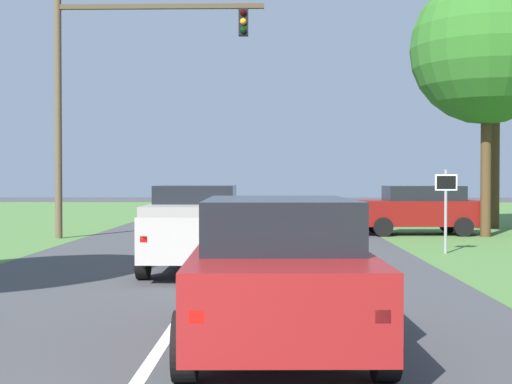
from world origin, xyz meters
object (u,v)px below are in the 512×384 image
at_px(crossing_suv_far, 418,209).
at_px(extra_tree_1, 487,49).
at_px(red_suv_near, 279,268).
at_px(pickup_truck_lead, 197,226).
at_px(traffic_light, 108,76).
at_px(oak_tree_right, 496,45).
at_px(keep_moving_sign, 446,200).

xyz_separation_m(crossing_suv_far, extra_tree_1, (2.15, -0.97, 5.64)).
xyz_separation_m(red_suv_near, extra_tree_1, (7.42, 16.22, 5.62)).
distance_m(red_suv_near, pickup_truck_lead, 7.28).
relative_size(red_suv_near, crossing_suv_far, 1.03).
xyz_separation_m(traffic_light, crossing_suv_far, (10.93, 1.93, -4.59)).
distance_m(pickup_truck_lead, oak_tree_right, 18.37).
relative_size(traffic_light, extra_tree_1, 0.92).
relative_size(pickup_truck_lead, extra_tree_1, 0.55).
bearing_deg(pickup_truck_lead, red_suv_near, -75.99).
bearing_deg(oak_tree_right, keep_moving_sign, -114.27).
height_order(keep_moving_sign, extra_tree_1, extra_tree_1).
bearing_deg(extra_tree_1, keep_moving_sign, -116.35).
relative_size(red_suv_near, traffic_light, 0.57).
distance_m(red_suv_near, crossing_suv_far, 17.99).
bearing_deg(crossing_suv_far, keep_moving_sign, -95.31).
relative_size(traffic_light, crossing_suv_far, 1.83).
xyz_separation_m(traffic_light, keep_moving_sign, (10.33, -4.60, -4.05)).
bearing_deg(keep_moving_sign, oak_tree_right, 65.73).
xyz_separation_m(pickup_truck_lead, keep_moving_sign, (6.43, 3.61, 0.49)).
relative_size(crossing_suv_far, extra_tree_1, 0.50).
distance_m(keep_moving_sign, oak_tree_right, 12.26).
bearing_deg(traffic_light, extra_tree_1, 4.21).
distance_m(pickup_truck_lead, keep_moving_sign, 7.39).
bearing_deg(pickup_truck_lead, keep_moving_sign, 29.29).
bearing_deg(oak_tree_right, traffic_light, -160.75).
height_order(pickup_truck_lead, oak_tree_right, oak_tree_right).
bearing_deg(extra_tree_1, crossing_suv_far, 155.65).
xyz_separation_m(pickup_truck_lead, traffic_light, (-3.90, 8.20, 4.54)).
bearing_deg(extra_tree_1, red_suv_near, -114.57).
xyz_separation_m(keep_moving_sign, extra_tree_1, (2.75, 5.56, 5.11)).
bearing_deg(keep_moving_sign, extra_tree_1, 63.65).
bearing_deg(red_suv_near, pickup_truck_lead, 104.01).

